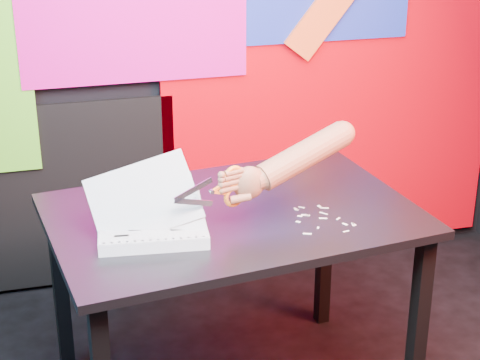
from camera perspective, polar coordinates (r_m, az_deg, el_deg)
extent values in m
cube|color=#C4000C|center=(3.71, 6.69, 6.51)|extent=(1.60, 0.02, 1.60)
cube|color=black|center=(3.60, -14.86, -1.40)|extent=(1.30, 0.02, 0.85)
cube|color=black|center=(3.01, -12.59, -8.05)|extent=(0.06, 0.06, 0.72)
cube|color=black|center=(2.82, 12.53, -10.38)|extent=(0.06, 0.06, 0.72)
cube|color=black|center=(3.32, 6.03, -4.60)|extent=(0.06, 0.06, 0.72)
cube|color=black|center=(2.67, -0.53, -2.56)|extent=(1.29, 0.94, 0.03)
cube|color=white|center=(2.51, -6.23, -3.55)|extent=(0.36, 0.28, 0.04)
cube|color=white|center=(2.50, -6.25, -3.13)|extent=(0.36, 0.28, 0.00)
cube|color=white|center=(2.50, -6.26, -3.03)|extent=(0.34, 0.27, 0.10)
cube|color=white|center=(2.50, -6.56, -2.42)|extent=(0.33, 0.23, 0.18)
cube|color=white|center=(2.49, -6.89, -1.32)|extent=(0.36, 0.17, 0.25)
cylinder|color=black|center=(2.40, -9.66, -4.45)|extent=(0.01, 0.01, 0.00)
cylinder|color=black|center=(2.40, -9.12, -4.42)|extent=(0.01, 0.01, 0.00)
cylinder|color=black|center=(2.40, -8.57, -4.39)|extent=(0.01, 0.01, 0.00)
cylinder|color=black|center=(2.40, -8.03, -4.36)|extent=(0.01, 0.01, 0.00)
cylinder|color=black|center=(2.40, -7.49, -4.33)|extent=(0.01, 0.01, 0.00)
cylinder|color=black|center=(2.40, -6.94, -4.29)|extent=(0.01, 0.01, 0.00)
cylinder|color=black|center=(2.40, -6.40, -4.26)|extent=(0.01, 0.01, 0.00)
cylinder|color=black|center=(2.40, -5.85, -4.23)|extent=(0.01, 0.01, 0.00)
cylinder|color=black|center=(2.40, -5.31, -4.20)|extent=(0.01, 0.01, 0.00)
cylinder|color=black|center=(2.40, -4.76, -4.16)|extent=(0.01, 0.01, 0.00)
cylinder|color=black|center=(2.40, -4.22, -4.13)|extent=(0.01, 0.01, 0.00)
cylinder|color=black|center=(2.40, -3.68, -4.10)|extent=(0.01, 0.01, 0.00)
cylinder|color=black|center=(2.41, -3.14, -4.06)|extent=(0.01, 0.01, 0.00)
cylinder|color=black|center=(2.41, -2.60, -4.03)|extent=(0.01, 0.01, 0.00)
cylinder|color=black|center=(2.60, -9.63, -2.25)|extent=(0.01, 0.01, 0.00)
cylinder|color=black|center=(2.60, -9.13, -2.22)|extent=(0.01, 0.01, 0.00)
cylinder|color=black|center=(2.60, -8.63, -2.19)|extent=(0.01, 0.01, 0.00)
cylinder|color=black|center=(2.60, -8.13, -2.16)|extent=(0.01, 0.01, 0.00)
cylinder|color=black|center=(2.60, -7.62, -2.14)|extent=(0.01, 0.01, 0.00)
cylinder|color=black|center=(2.60, -7.12, -2.11)|extent=(0.01, 0.01, 0.00)
cylinder|color=black|center=(2.60, -6.62, -2.08)|extent=(0.01, 0.01, 0.00)
cylinder|color=black|center=(2.60, -6.12, -2.05)|extent=(0.01, 0.01, 0.00)
cylinder|color=black|center=(2.60, -5.62, -2.02)|extent=(0.01, 0.01, 0.00)
cylinder|color=black|center=(2.60, -5.12, -1.99)|extent=(0.01, 0.01, 0.00)
cylinder|color=black|center=(2.60, -4.62, -1.96)|extent=(0.01, 0.01, 0.00)
cylinder|color=black|center=(2.60, -4.12, -1.93)|extent=(0.01, 0.01, 0.00)
cylinder|color=black|center=(2.61, -3.62, -1.90)|extent=(0.01, 0.01, 0.00)
cylinder|color=black|center=(2.61, -3.12, -1.87)|extent=(0.01, 0.01, 0.00)
cube|color=black|center=(2.54, -8.08, -2.78)|extent=(0.06, 0.02, 0.00)
cube|color=black|center=(2.52, -5.88, -2.82)|extent=(0.04, 0.02, 0.00)
cube|color=black|center=(2.47, -7.03, -3.50)|extent=(0.08, 0.02, 0.00)
cube|color=black|center=(2.45, -4.56, -3.53)|extent=(0.04, 0.01, 0.00)
cube|color=black|center=(2.44, -8.44, -3.94)|extent=(0.04, 0.02, 0.00)
cube|color=black|center=(2.56, -5.35, -2.37)|extent=(0.05, 0.02, 0.00)
cube|color=silver|center=(2.42, -3.34, -0.71)|extent=(0.13, 0.04, 0.06)
cube|color=silver|center=(2.44, -3.32, -1.58)|extent=(0.13, 0.04, 0.06)
cylinder|color=silver|center=(2.46, -2.01, -0.83)|extent=(0.02, 0.02, 0.01)
cube|color=orange|center=(2.47, -1.53, -0.89)|extent=(0.05, 0.02, 0.02)
cube|color=orange|center=(2.47, -1.54, -0.54)|extent=(0.05, 0.02, 0.02)
torus|color=orange|center=(2.48, -0.45, 0.26)|extent=(0.07, 0.03, 0.07)
torus|color=orange|center=(2.51, -0.45, -1.17)|extent=(0.07, 0.03, 0.07)
ellipsoid|color=brown|center=(2.52, 0.62, -0.20)|extent=(0.11, 0.06, 0.11)
cylinder|color=brown|center=(2.50, -0.45, -0.55)|extent=(0.08, 0.04, 0.02)
cylinder|color=brown|center=(2.49, -0.45, -0.13)|extent=(0.08, 0.04, 0.02)
cylinder|color=brown|center=(2.48, -0.45, 0.24)|extent=(0.07, 0.04, 0.02)
cylinder|color=brown|center=(2.48, -0.45, 0.57)|extent=(0.07, 0.04, 0.02)
cylinder|color=brown|center=(2.51, 0.03, -1.31)|extent=(0.07, 0.03, 0.03)
cylinder|color=brown|center=(2.55, 1.62, 0.12)|extent=(0.08, 0.09, 0.07)
cylinder|color=brown|center=(2.61, 4.54, 1.76)|extent=(0.35, 0.18, 0.18)
sphere|color=brown|center=(2.69, 7.31, 3.30)|extent=(0.08, 0.08, 0.08)
cube|color=silver|center=(2.64, 4.68, -2.50)|extent=(0.03, 0.02, 0.00)
cube|color=silver|center=(2.60, 4.15, -2.98)|extent=(0.02, 0.02, 0.00)
cube|color=silver|center=(2.60, 8.11, -3.12)|extent=(0.01, 0.02, 0.00)
cube|color=silver|center=(2.70, 4.39, -1.95)|extent=(0.02, 0.02, 0.00)
cube|color=silver|center=(2.71, 5.65, -1.86)|extent=(0.01, 0.02, 0.00)
cube|color=silver|center=(2.70, 6.01, -1.99)|extent=(0.03, 0.02, 0.00)
cube|color=silver|center=(2.60, 7.48, -3.13)|extent=(0.02, 0.02, 0.00)
cube|color=silver|center=(2.63, 7.00, -2.74)|extent=(0.02, 0.02, 0.00)
cube|color=silver|center=(2.64, 4.80, -2.51)|extent=(0.02, 0.01, 0.00)
cube|color=silver|center=(2.55, 7.56, -3.63)|extent=(0.02, 0.01, 0.00)
cube|color=silver|center=(2.69, 4.01, -2.06)|extent=(0.01, 0.02, 0.00)
cube|color=silver|center=(2.52, 4.80, -3.83)|extent=(0.03, 0.02, 0.00)
cube|color=silver|center=(2.60, 8.05, -3.14)|extent=(0.01, 0.02, 0.00)
cube|color=silver|center=(2.56, 5.57, -3.40)|extent=(0.01, 0.01, 0.00)
cube|color=silver|center=(2.64, 4.28, -2.57)|extent=(0.02, 0.02, 0.00)
cube|color=silver|center=(2.68, 4.05, -2.13)|extent=(0.02, 0.02, 0.00)
cube|color=silver|center=(2.66, 5.96, -2.37)|extent=(0.02, 0.03, 0.00)
cube|color=silver|center=(2.63, 5.93, -2.72)|extent=(0.03, 0.01, 0.00)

